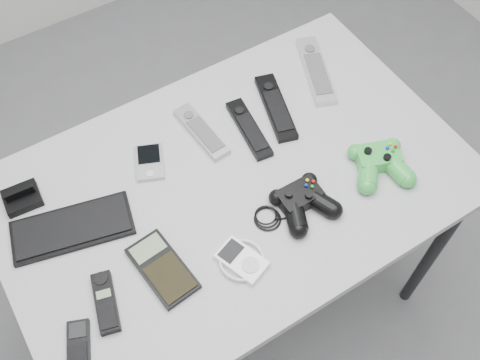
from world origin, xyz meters
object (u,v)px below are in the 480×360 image
controller_black (303,201)px  mp3_player (242,260)px  calculator (162,268)px  remote_black_b (276,107)px  remote_black_a (249,128)px  pda_keyboard (72,228)px  remote_silver_b (316,70)px  cordless_handset (106,302)px  remote_silver_a (201,131)px  pda (149,162)px  mobile_phone (78,345)px  controller_green (380,162)px  desk (234,196)px

controller_black → mp3_player: bearing=-165.6°
calculator → mp3_player: size_ratio=1.60×
remote_black_b → controller_black: 0.30m
remote_black_a → pda_keyboard: bearing=-169.4°
remote_silver_b → cordless_handset: bearing=-136.1°
remote_silver_a → remote_silver_b: 0.38m
pda → remote_silver_b: size_ratio=0.43×
remote_silver_b → cordless_handset: remote_silver_b is taller
calculator → mp3_player: (0.16, -0.08, 0.00)m
remote_black_b → mp3_player: size_ratio=2.04×
pda_keyboard → mobile_phone: size_ratio=2.71×
pda_keyboard → remote_black_a: (0.50, 0.03, 0.00)m
pda → mobile_phone: (-0.33, -0.33, 0.00)m
remote_silver_a → controller_black: bearing=-77.3°
remote_silver_a → controller_green: (0.32, -0.32, 0.01)m
remote_silver_a → controller_black: size_ratio=0.80×
pda_keyboard → controller_black: controller_black is taller
remote_black_b → desk: bearing=-130.7°
remote_black_a → mobile_phone: bearing=-146.8°
cordless_handset → controller_black: (0.50, -0.02, 0.01)m
remote_silver_b → mp3_player: 0.61m
mp3_player → controller_green: controller_green is taller
remote_black_a → controller_green: controller_green is taller
pda → calculator: bearing=-88.0°
remote_black_b → cordless_handset: size_ratio=1.64×
calculator → desk: bearing=18.1°
remote_black_b → cordless_handset: (-0.61, -0.26, -0.00)m
pda → remote_silver_b: bearing=26.7°
desk → remote_silver_a: (0.01, 0.17, 0.08)m
remote_silver_a → mp3_player: bearing=-110.2°
pda → remote_silver_a: remote_silver_a is taller
pda → remote_silver_a: 0.16m
pda → controller_green: controller_green is taller
mobile_phone → controller_black: 0.59m
cordless_handset → mp3_player: size_ratio=1.25×
remote_silver_a → controller_black: 0.33m
remote_silver_b → mobile_phone: size_ratio=2.41×
desk → mobile_phone: mobile_phone is taller
remote_silver_b → cordless_handset: size_ratio=1.79×
cordless_handset → controller_black: bearing=12.5°
remote_silver_a → mobile_phone: 0.60m
desk → controller_black: (0.10, -0.14, 0.09)m
pda_keyboard → remote_silver_b: 0.78m
pda_keyboard → mp3_player: mp3_player is taller
pda_keyboard → pda: size_ratio=2.64×
pda_keyboard → remote_black_b: bearing=18.6°
cordless_handset → pda_keyboard: bearing=102.3°
pda_keyboard → remote_black_a: 0.50m
remote_black_a → mp3_player: size_ratio=1.81×
desk → controller_green: (0.33, -0.15, 0.09)m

